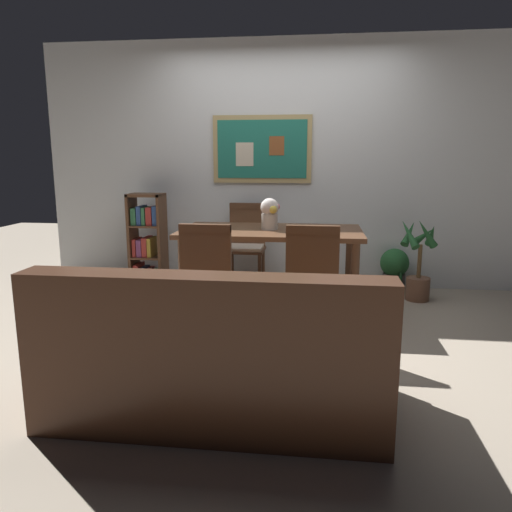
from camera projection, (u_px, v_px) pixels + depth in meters
ground_plane at (268, 327)px, 4.03m from camera, size 12.00×12.00×0.00m
wall_back_with_painting at (282, 165)px, 5.24m from camera, size 5.20×0.14×2.60m
dining_table at (271, 240)px, 4.36m from camera, size 1.60×0.88×0.75m
dining_chair_near_right at (312, 274)px, 3.61m from camera, size 0.40×0.41×0.91m
dining_chair_far_left at (246, 239)px, 5.14m from camera, size 0.40×0.41×0.91m
dining_chair_near_left at (209, 271)px, 3.68m from camera, size 0.40×0.41×0.91m
leather_couch at (215, 359)px, 2.63m from camera, size 1.80×0.84×0.84m
bookshelf at (148, 244)px, 5.21m from camera, size 0.36×0.28×1.01m
potted_ivy at (394, 268)px, 5.11m from camera, size 0.30×0.30×0.53m
potted_palm at (418, 266)px, 4.75m from camera, size 0.39×0.41×0.83m
flower_vase at (270, 213)px, 4.29m from camera, size 0.17×0.18×0.28m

